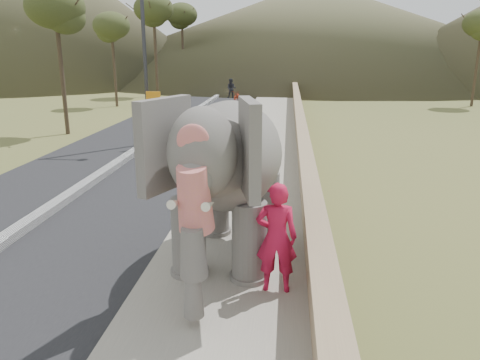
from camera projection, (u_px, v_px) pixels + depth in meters
The scene contains 11 objects.
ground at pixel (229, 265), 9.26m from camera, with size 160.00×160.00×0.00m, color olive.
road at pixel (139, 151), 19.32m from camera, with size 7.00×120.00×0.03m, color black.
median at pixel (139, 149), 19.29m from camera, with size 0.35×120.00×0.22m, color black.
walkway at pixel (260, 153), 18.81m from camera, with size 3.00×120.00×0.15m, color #9E9687.
parapet at pixel (301, 142), 18.52m from camera, with size 0.30×120.00×1.10m, color tan.
lamppost at pixel (151, 30), 19.42m from camera, with size 1.76×0.36×8.00m.
signboard at pixel (154, 110), 19.56m from camera, with size 0.60×0.08×2.40m.
hill_far at pixel (315, 29), 73.85m from camera, with size 80.00×80.00×14.00m, color brown.
elephant_and_man at pixel (231, 177), 9.01m from camera, with size 2.60×4.61×3.22m.
motorcyclist at pixel (234, 92), 37.11m from camera, with size 1.24×1.63×1.79m.
trees at pixel (300, 51), 36.36m from camera, with size 48.06×43.67×9.25m.
Camera 1 is at (1.07, -8.38, 4.16)m, focal length 35.00 mm.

